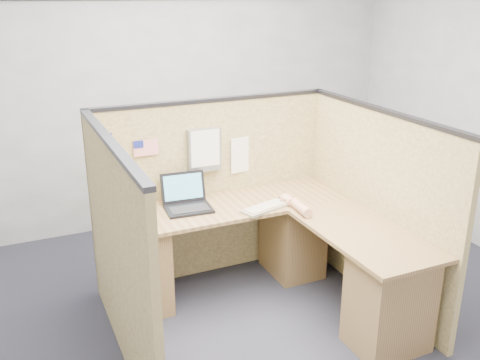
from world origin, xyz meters
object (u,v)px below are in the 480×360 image
keyboard (267,207)px  mouse (286,200)px  laptop (186,200)px  l_desk (271,259)px

keyboard → mouse: size_ratio=4.12×
laptop → keyboard: (0.57, -0.29, -0.05)m
laptop → mouse: laptop is taller
laptop → mouse: 0.80m
laptop → keyboard: 0.64m
l_desk → laptop: (-0.51, 0.48, 0.40)m
laptop → mouse: (0.76, -0.25, -0.04)m
l_desk → keyboard: size_ratio=4.23×
l_desk → mouse: (0.25, 0.23, 0.36)m
keyboard → mouse: (0.19, 0.04, 0.01)m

